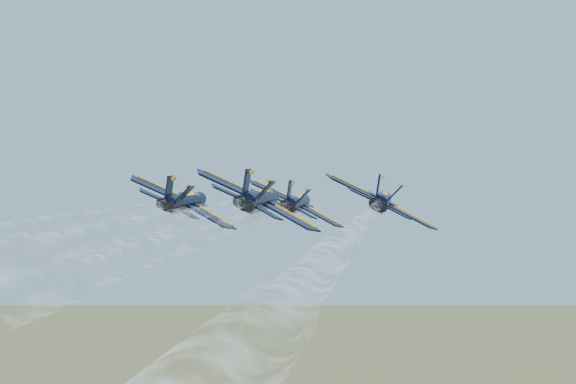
% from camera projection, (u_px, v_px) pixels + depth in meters
% --- Properties ---
extents(jet_lead, '(11.48, 16.45, 5.73)m').
position_uv_depth(jet_lead, '(297.00, 203.00, 105.45)').
color(jet_lead, black).
extents(jet_left, '(11.48, 16.45, 5.73)m').
position_uv_depth(jet_left, '(185.00, 202.00, 94.03)').
color(jet_left, black).
extents(jet_right, '(11.48, 16.45, 5.73)m').
position_uv_depth(jet_right, '(382.00, 201.00, 90.85)').
color(jet_right, black).
extents(jet_slot, '(11.48, 16.45, 5.73)m').
position_uv_depth(jet_slot, '(260.00, 199.00, 80.87)').
color(jet_slot, black).
extents(smoke_trail_lead, '(12.73, 83.08, 2.72)m').
position_uv_depth(smoke_trail_lead, '(152.00, 186.00, 44.53)').
color(smoke_trail_lead, white).
extents(smoke_trail_right, '(12.73, 83.08, 2.72)m').
position_uv_depth(smoke_trail_right, '(337.00, 173.00, 29.92)').
color(smoke_trail_right, white).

